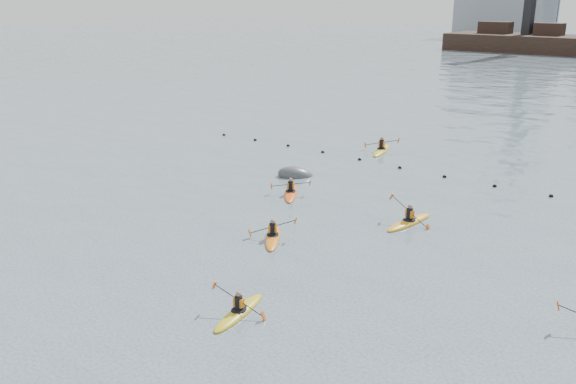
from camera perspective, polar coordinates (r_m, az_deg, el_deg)
name	(u,v)px	position (r m, az deg, el deg)	size (l,w,h in m)	color
ground	(126,328)	(20.77, -14.94, -12.18)	(400.00, 400.00, 0.00)	#3D4E59
float_line	(423,172)	(37.76, 12.51, 1.88)	(33.24, 0.73, 0.24)	black
kayaker_0	(273,236)	(26.89, -1.44, -4.15)	(2.36, 2.93, 1.13)	orange
kayaker_1	(239,311)	(20.91, -4.62, -11.07)	(2.03, 3.01, 1.12)	gold
kayaker_2	(291,192)	(32.74, 0.25, -0.03)	(2.37, 3.02, 1.03)	#EB5616
kayaker_3	(409,221)	(29.14, 11.27, -2.70)	(2.34, 3.39, 1.38)	gold
kayaker_5	(381,150)	(42.26, 8.73, 3.92)	(2.39, 3.66, 1.21)	yellow
mooring_buoy	(296,176)	(36.07, 0.74, 1.52)	(2.19, 1.30, 1.10)	#383B3D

